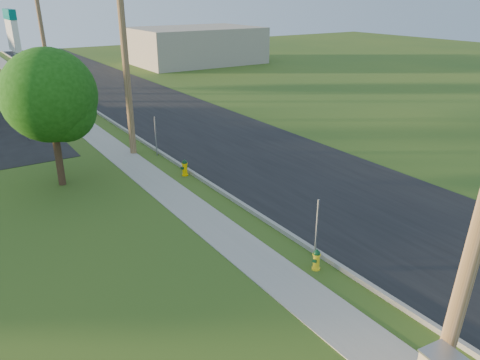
# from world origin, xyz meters

# --- Properties ---
(ground_plane) EXTENTS (140.00, 140.00, 0.00)m
(ground_plane) POSITION_xyz_m (0.00, 0.00, 0.00)
(ground_plane) COLOR #2F4F1B
(ground_plane) RESTS_ON ground
(road) EXTENTS (8.00, 120.00, 0.02)m
(road) POSITION_xyz_m (4.50, 10.00, 0.01)
(road) COLOR black
(road) RESTS_ON ground
(curb) EXTENTS (0.15, 120.00, 0.15)m
(curb) POSITION_xyz_m (0.50, 10.00, 0.07)
(curb) COLOR gray
(curb) RESTS_ON ground
(sidewalk) EXTENTS (1.50, 120.00, 0.03)m
(sidewalk) POSITION_xyz_m (-1.25, 10.00, 0.01)
(sidewalk) COLOR gray
(sidewalk) RESTS_ON ground
(utility_pole_mid) EXTENTS (1.40, 0.32, 9.80)m
(utility_pole_mid) POSITION_xyz_m (-0.60, 17.00, 4.95)
(utility_pole_mid) COLOR brown
(utility_pole_mid) RESTS_ON ground
(utility_pole_far) EXTENTS (1.40, 0.32, 9.50)m
(utility_pole_far) POSITION_xyz_m (-0.60, 35.00, 4.80)
(utility_pole_far) COLOR brown
(utility_pole_far) RESTS_ON ground
(sign_post_near) EXTENTS (0.05, 0.04, 2.00)m
(sign_post_near) POSITION_xyz_m (0.25, 4.20, 1.00)
(sign_post_near) COLOR gray
(sign_post_near) RESTS_ON ground
(sign_post_mid) EXTENTS (0.05, 0.04, 2.00)m
(sign_post_mid) POSITION_xyz_m (0.25, 16.00, 1.00)
(sign_post_mid) COLOR gray
(sign_post_mid) RESTS_ON ground
(sign_post_far) EXTENTS (0.05, 0.04, 2.00)m
(sign_post_far) POSITION_xyz_m (0.25, 28.20, 1.00)
(sign_post_far) COLOR gray
(sign_post_far) RESTS_ON ground
(price_pylon) EXTENTS (0.34, 2.04, 6.85)m
(price_pylon) POSITION_xyz_m (-4.50, 22.50, 5.43)
(price_pylon) COLOR gray
(price_pylon) RESTS_ON ground
(distant_building) EXTENTS (14.00, 10.00, 4.00)m
(distant_building) POSITION_xyz_m (18.00, 45.00, 2.00)
(distant_building) COLOR gray
(distant_building) RESTS_ON ground
(tree_verge) EXTENTS (3.75, 3.75, 5.69)m
(tree_verge) POSITION_xyz_m (-4.59, 14.60, 3.66)
(tree_verge) COLOR #332116
(tree_verge) RESTS_ON ground
(hydrant_near) EXTENTS (0.34, 0.31, 0.66)m
(hydrant_near) POSITION_xyz_m (-0.10, 3.76, 0.33)
(hydrant_near) COLOR yellow
(hydrant_near) RESTS_ON ground
(hydrant_mid) EXTENTS (0.39, 0.35, 0.75)m
(hydrant_mid) POSITION_xyz_m (0.17, 12.75, 0.37)
(hydrant_mid) COLOR #F4BC00
(hydrant_mid) RESTS_ON ground
(hydrant_far) EXTENTS (0.39, 0.35, 0.76)m
(hydrant_far) POSITION_xyz_m (0.04, 28.54, 0.37)
(hydrant_far) COLOR yellow
(hydrant_far) RESTS_ON ground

